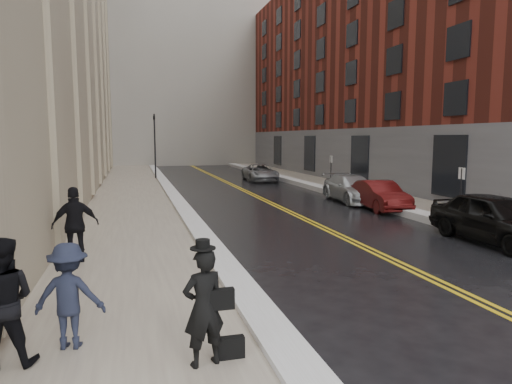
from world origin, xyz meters
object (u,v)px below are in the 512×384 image
car_maroon (379,195)px  car_silver_far (260,173)px  car_black (496,218)px  pedestrian_c (75,225)px  pedestrian_main (204,307)px  pedestrian_a (2,302)px  pedestrian_b (69,295)px  car_silver_near (352,188)px

car_maroon → car_silver_far: (-1.58, 15.08, -0.03)m
car_black → pedestrian_c: bearing=177.4°
pedestrian_main → pedestrian_a: size_ratio=0.91×
car_maroon → pedestrian_b: size_ratio=2.51×
car_silver_far → pedestrian_c: 24.27m
pedestrian_main → pedestrian_c: size_ratio=0.86×
pedestrian_c → car_black: bearing=166.2°
pedestrian_main → pedestrian_c: bearing=-84.2°
car_black → car_silver_near: size_ratio=0.99×
pedestrian_c → car_silver_far: bearing=-128.2°
pedestrian_a → car_black: bearing=-156.9°
car_black → car_silver_far: bearing=94.2°
car_silver_near → car_silver_far: (-1.58, 12.30, -0.05)m
pedestrian_main → pedestrian_b: 2.21m
car_black → pedestrian_c: (-12.64, 0.60, 0.33)m
car_silver_near → pedestrian_c: pedestrian_c is taller
pedestrian_b → pedestrian_c: 5.19m
pedestrian_main → car_black: bearing=-166.0°
car_black → pedestrian_b: bearing=-159.3°
car_black → pedestrian_a: pedestrian_a is taller
car_silver_near → car_silver_far: 12.40m
car_maroon → car_silver_near: (0.00, 2.78, 0.02)m
car_silver_near → pedestrian_main: pedestrian_main is taller
pedestrian_b → car_silver_far: bearing=-101.6°
pedestrian_main → pedestrian_b: (-1.91, 1.11, -0.03)m
car_black → pedestrian_c: 12.65m
pedestrian_c → pedestrian_a: bearing=75.1°
car_silver_near → pedestrian_b: bearing=-127.0°
car_maroon → pedestrian_c: (-12.64, -6.52, 0.46)m
pedestrian_a → pedestrian_c: 5.54m
pedestrian_main → pedestrian_b: size_ratio=1.03×
car_black → car_maroon: (0.00, 7.13, -0.13)m
pedestrian_b → pedestrian_c: size_ratio=0.83×
pedestrian_main → pedestrian_c: (-2.38, 6.27, 0.14)m
car_silver_far → pedestrian_main: pedestrian_main is taller
car_maroon → car_silver_near: bearing=95.0°
pedestrian_c → car_maroon: bearing=-163.8°
car_maroon → pedestrian_a: 17.73m
car_silver_near → pedestrian_b: 18.90m
car_silver_far → pedestrian_b: pedestrian_b is taller
car_black → car_silver_far: 22.26m
car_maroon → pedestrian_c: bearing=-147.7°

